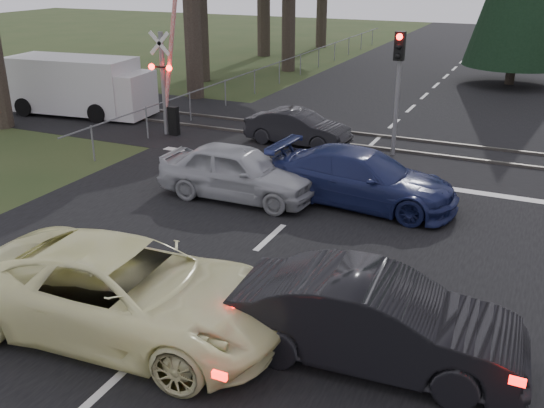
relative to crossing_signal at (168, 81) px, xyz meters
The scene contains 15 objects.
ground 12.37m from the crossing_signal, 53.38° to the right, with size 120.00×120.00×0.00m, color #2C3D1B.
road 7.56m from the crossing_signal, ahead, with size 14.00×100.00×0.01m, color black.
rail_corridor 7.88m from the crossing_signal, 16.92° to the left, with size 120.00×8.00×0.01m, color black.
stop_line 7.72m from the crossing_signal, 12.30° to the right, with size 13.00×0.35×0.00m, color silver.
rail_near 7.68m from the crossing_signal, 11.00° to the left, with size 120.00×0.12×0.10m, color #59544C.
rail_far 8.13m from the crossing_signal, 22.50° to the left, with size 120.00×0.12×0.10m, color #59544C.
crossing_signal is the anchor object (origin of this frame).
traffic_signal_center 8.36m from the crossing_signal, ahead, with size 0.32×0.48×4.10m.
fence_left 12.89m from the crossing_signal, 92.37° to the left, with size 0.10×36.00×1.20m, color slate, non-canonical shape.
cream_coupe 13.26m from the crossing_signal, 59.78° to the right, with size 2.70×5.86×1.63m, color #F4F2AF.
dark_hatchback 15.11m from the crossing_signal, 43.92° to the right, with size 1.64×4.70×1.55m, color black.
silver_car 7.28m from the crossing_signal, 41.59° to the right, with size 1.79×4.45×1.52m, color #A0A2A8.
blue_sedan 9.50m from the crossing_signal, 23.74° to the right, with size 2.08×5.10×1.48m, color navy.
dark_car_far 5.12m from the crossing_signal, ahead, with size 1.31×3.76×1.24m, color black.
white_van 5.43m from the crossing_signal, 166.53° to the left, with size 6.36×2.87×2.41m.
Camera 1 is at (5.53, -8.92, 6.15)m, focal length 40.00 mm.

